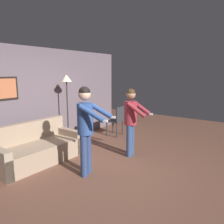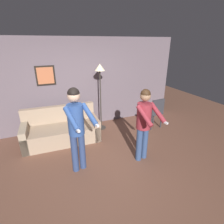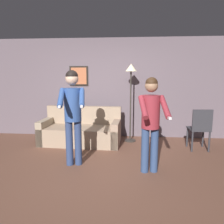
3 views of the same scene
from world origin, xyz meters
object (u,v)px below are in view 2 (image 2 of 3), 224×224
(dining_chair_distant, at_px, (155,111))
(person_standing_right, at_px, (144,120))
(torchiere_lamp, at_px, (100,78))
(person_standing_left, at_px, (76,123))
(couch, at_px, (62,131))

(dining_chair_distant, bearing_deg, person_standing_right, -134.61)
(person_standing_right, distance_m, dining_chair_distant, 1.73)
(torchiere_lamp, xyz_separation_m, dining_chair_distant, (1.51, -0.58, -1.00))
(person_standing_left, distance_m, person_standing_right, 1.38)
(couch, bearing_deg, person_standing_left, -82.69)
(person_standing_left, relative_size, dining_chair_distant, 1.86)
(torchiere_lamp, bearing_deg, dining_chair_distant, -20.99)
(person_standing_left, distance_m, dining_chair_distant, 2.78)
(dining_chair_distant, bearing_deg, person_standing_left, -158.33)
(torchiere_lamp, height_order, dining_chair_distant, torchiere_lamp)
(torchiere_lamp, height_order, person_standing_left, torchiere_lamp)
(person_standing_left, height_order, dining_chair_distant, person_standing_left)
(dining_chair_distant, bearing_deg, couch, 173.22)
(torchiere_lamp, xyz_separation_m, person_standing_left, (-1.03, -1.59, -0.48))
(couch, xyz_separation_m, torchiere_lamp, (1.20, 0.26, 1.25))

